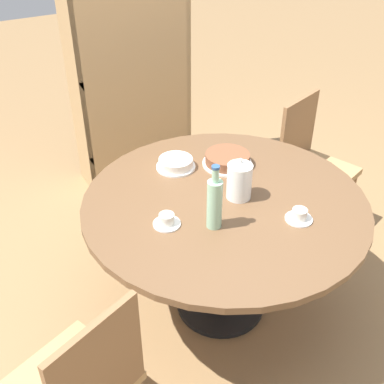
# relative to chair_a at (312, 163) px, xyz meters

# --- Properties ---
(ground_plane) EXTENTS (14.00, 14.00, 0.00)m
(ground_plane) POSITION_rel_chair_a_xyz_m (-0.96, -0.38, -0.48)
(ground_plane) COLOR #937047
(dining_table) EXTENTS (1.43, 1.43, 0.75)m
(dining_table) POSITION_rel_chair_a_xyz_m (-0.96, -0.38, 0.14)
(dining_table) COLOR black
(dining_table) RESTS_ON ground_plane
(chair_a) EXTENTS (0.53, 0.53, 0.91)m
(chair_a) POSITION_rel_chair_a_xyz_m (0.00, 0.00, 0.00)
(chair_a) COLOR olive
(chair_a) RESTS_ON ground_plane
(chair_b) EXTENTS (0.54, 0.54, 0.91)m
(chair_b) POSITION_rel_chair_a_xyz_m (-1.90, -0.81, 0.00)
(chair_b) COLOR olive
(chair_b) RESTS_ON ground_plane
(bookshelf) EXTENTS (0.89, 0.28, 1.80)m
(bookshelf) POSITION_rel_chair_a_xyz_m (-0.73, 1.23, 0.38)
(bookshelf) COLOR tan
(bookshelf) RESTS_ON ground_plane
(coffee_pot) EXTENTS (0.13, 0.13, 0.22)m
(coffee_pot) POSITION_rel_chair_a_xyz_m (-0.89, -0.39, 0.37)
(coffee_pot) COLOR white
(coffee_pot) RESTS_ON dining_table
(water_bottle) EXTENTS (0.07, 0.07, 0.32)m
(water_bottle) POSITION_rel_chair_a_xyz_m (-1.12, -0.53, 0.40)
(water_bottle) COLOR #99C6A3
(water_bottle) RESTS_ON dining_table
(cake_main) EXTENTS (0.28, 0.28, 0.07)m
(cake_main) POSITION_rel_chair_a_xyz_m (-0.76, -0.10, 0.30)
(cake_main) COLOR white
(cake_main) RESTS_ON dining_table
(cake_second) EXTENTS (0.22, 0.22, 0.06)m
(cake_second) POSITION_rel_chair_a_xyz_m (-1.03, 0.01, 0.30)
(cake_second) COLOR white
(cake_second) RESTS_ON dining_table
(cup_a) EXTENTS (0.13, 0.13, 0.06)m
(cup_a) POSITION_rel_chair_a_xyz_m (-0.75, -0.69, 0.29)
(cup_a) COLOR white
(cup_a) RESTS_ON dining_table
(cup_b) EXTENTS (0.13, 0.13, 0.06)m
(cup_b) POSITION_rel_chair_a_xyz_m (-1.31, -0.41, 0.29)
(cup_b) COLOR white
(cup_b) RESTS_ON dining_table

